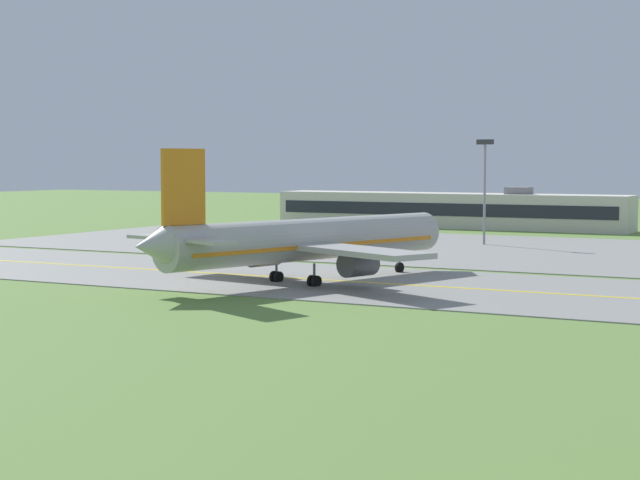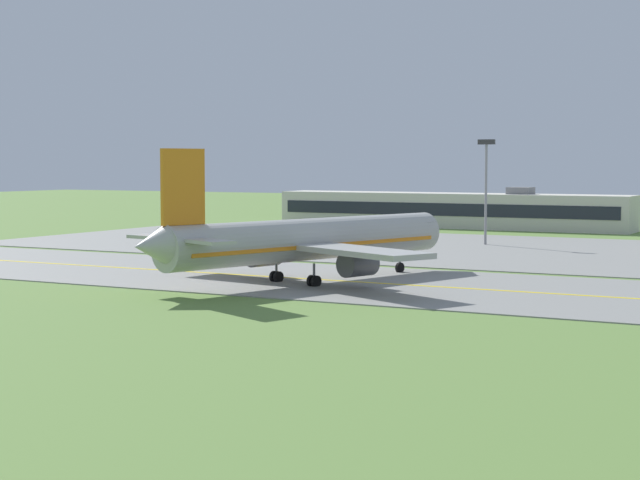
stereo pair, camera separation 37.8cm
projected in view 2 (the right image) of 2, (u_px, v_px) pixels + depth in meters
The scene contains 7 objects.
ground_plane at pixel (265, 277), 104.78m from camera, with size 500.00×500.00×0.00m, color olive.
taxiway_strip at pixel (265, 277), 104.78m from camera, with size 240.00×28.00×0.10m, color gray.
apron_pad at pixel (496, 250), 136.98m from camera, with size 140.00×52.00×0.10m, color gray.
taxiway_centreline at pixel (265, 276), 104.77m from camera, with size 220.00×0.60×0.01m, color yellow.
airplane_lead at pixel (306, 240), 99.15m from camera, with size 31.82×38.77×12.70m.
terminal_building at pixel (450, 210), 184.78m from camera, with size 64.02×8.77×7.29m.
apron_light_mast at pixel (486, 178), 144.72m from camera, with size 2.40×0.50×14.70m.
Camera 2 is at (54.15, -89.21, 11.53)m, focal length 58.59 mm.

